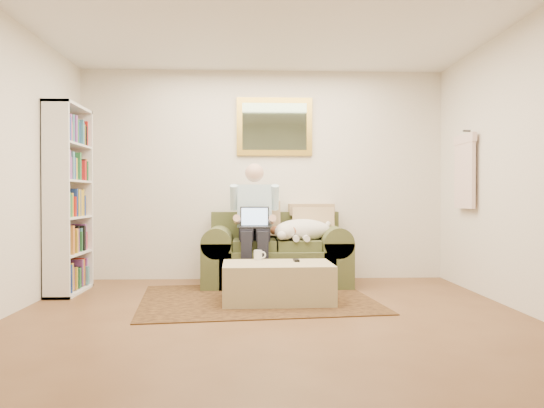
{
  "coord_description": "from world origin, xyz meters",
  "views": [
    {
      "loc": [
        -0.15,
        -4.13,
        1.03
      ],
      "look_at": [
        0.07,
        1.51,
        0.95
      ],
      "focal_mm": 35.0,
      "sensor_mm": 36.0,
      "label": 1
    }
  ],
  "objects": [
    {
      "name": "coffee_mug",
      "position": [
        -0.08,
        1.26,
        0.43
      ],
      "size": [
        0.08,
        0.08,
        0.1
      ],
      "primitive_type": "cylinder",
      "color": "white",
      "rests_on": "ottoman"
    },
    {
      "name": "rug",
      "position": [
        -0.1,
        1.16,
        0.01
      ],
      "size": [
        2.46,
        2.06,
        0.01
      ],
      "primitive_type": "cube",
      "rotation": [
        0.0,
        0.0,
        0.11
      ],
      "color": "black",
      "rests_on": "room_shell"
    },
    {
      "name": "sofa",
      "position": [
        0.14,
        2.04,
        0.29
      ],
      "size": [
        1.68,
        0.86,
        1.01
      ],
      "color": "#4D582E",
      "rests_on": "room_shell"
    },
    {
      "name": "room_shell",
      "position": [
        0.0,
        0.35,
        1.3
      ],
      "size": [
        4.51,
        5.0,
        2.61
      ],
      "color": "brown",
      "rests_on": "ground"
    },
    {
      "name": "seated_man",
      "position": [
        -0.11,
        1.89,
        0.71
      ],
      "size": [
        0.55,
        0.79,
        1.42
      ],
      "primitive_type": null,
      "color": "#8CC6D8",
      "rests_on": "sofa"
    },
    {
      "name": "wall_mirror",
      "position": [
        0.14,
        2.47,
        1.9
      ],
      "size": [
        0.94,
        0.04,
        0.72
      ],
      "color": "gold",
      "rests_on": "room_shell"
    },
    {
      "name": "hanging_shirt",
      "position": [
        2.19,
        1.6,
        1.35
      ],
      "size": [
        0.06,
        0.52,
        0.9
      ],
      "primitive_type": null,
      "color": "#FBDFCF",
      "rests_on": "room_shell"
    },
    {
      "name": "bookshelf",
      "position": [
        -2.1,
        1.6,
        1.0
      ],
      "size": [
        0.28,
        0.8,
        2.0
      ],
      "primitive_type": null,
      "color": "white",
      "rests_on": "room_shell"
    },
    {
      "name": "sleeping_dog",
      "position": [
        0.44,
        1.96,
        0.64
      ],
      "size": [
        0.69,
        0.44,
        0.26
      ],
      "primitive_type": null,
      "color": "white",
      "rests_on": "sofa"
    },
    {
      "name": "laptop",
      "position": [
        -0.11,
        1.82,
        0.74
      ],
      "size": [
        0.33,
        0.26,
        0.24
      ],
      "color": "black",
      "rests_on": "seated_man"
    },
    {
      "name": "tv_remote",
      "position": [
        0.3,
        1.14,
        0.39
      ],
      "size": [
        0.06,
        0.15,
        0.02
      ],
      "primitive_type": "cube",
      "rotation": [
        0.0,
        0.0,
        0.04
      ],
      "color": "black",
      "rests_on": "ottoman"
    },
    {
      "name": "ottoman",
      "position": [
        0.1,
        1.01,
        0.19
      ],
      "size": [
        1.07,
        0.7,
        0.38
      ],
      "primitive_type": "cube",
      "rotation": [
        0.0,
        0.0,
        0.03
      ],
      "color": "tan",
      "rests_on": "room_shell"
    }
  ]
}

